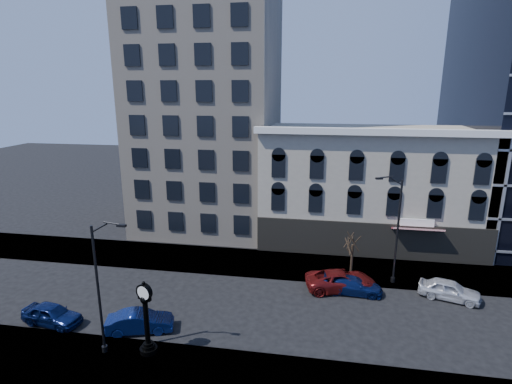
% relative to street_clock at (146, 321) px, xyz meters
% --- Properties ---
extents(ground, '(160.00, 160.00, 0.00)m').
position_rel_street_clock_xyz_m(ground, '(3.07, 6.08, -2.29)').
color(ground, black).
rests_on(ground, ground).
extents(sidewalk_far, '(160.00, 6.00, 0.12)m').
position_rel_street_clock_xyz_m(sidewalk_far, '(3.07, 14.08, -2.23)').
color(sidewalk_far, gray).
rests_on(sidewalk_far, ground).
extents(sidewalk_near, '(160.00, 6.00, 0.12)m').
position_rel_street_clock_xyz_m(sidewalk_near, '(3.07, -1.92, -2.23)').
color(sidewalk_near, gray).
rests_on(sidewalk_near, ground).
extents(cream_tower, '(15.90, 15.40, 42.50)m').
position_rel_street_clock_xyz_m(cream_tower, '(-3.04, 24.96, 17.03)').
color(cream_tower, beige).
rests_on(cream_tower, ground).
extents(victorian_row, '(22.60, 11.19, 12.50)m').
position_rel_street_clock_xyz_m(victorian_row, '(15.07, 21.97, 3.71)').
color(victorian_row, '#AEA48F').
rests_on(victorian_row, ground).
extents(street_clock, '(1.09, 1.09, 4.80)m').
position_rel_street_clock_xyz_m(street_clock, '(0.00, 0.00, 0.00)').
color(street_clock, black).
rests_on(street_clock, sidewalk_near).
extents(street_lamp_near, '(2.27, 0.35, 8.76)m').
position_rel_street_clock_xyz_m(street_lamp_near, '(-2.06, -0.45, 4.44)').
color(street_lamp_near, black).
rests_on(street_lamp_near, sidewalk_near).
extents(street_lamp_far, '(2.38, 0.87, 9.36)m').
position_rel_street_clock_xyz_m(street_lamp_far, '(15.79, 11.90, 4.89)').
color(street_lamp_far, black).
rests_on(street_lamp_far, sidewalk_far).
extents(bare_tree_far, '(2.66, 2.66, 4.57)m').
position_rel_street_clock_xyz_m(bare_tree_far, '(13.03, 12.79, 1.27)').
color(bare_tree_far, '#302318').
rests_on(bare_tree_far, sidewalk_far).
extents(car_near_a, '(4.49, 2.33, 1.46)m').
position_rel_street_clock_xyz_m(car_near_a, '(-7.98, 1.92, -1.56)').
color(car_near_a, '#0C194C').
rests_on(car_near_a, ground).
extents(car_near_b, '(4.70, 2.77, 1.46)m').
position_rel_street_clock_xyz_m(car_near_b, '(-1.55, 2.10, -1.56)').
color(car_near_b, '#0C194C').
rests_on(car_near_b, ground).
extents(car_far_a, '(6.14, 3.79, 1.59)m').
position_rel_street_clock_xyz_m(car_far_a, '(12.06, 10.25, -1.50)').
color(car_far_a, maroon).
rests_on(car_far_a, ground).
extents(car_far_b, '(4.72, 2.09, 1.35)m').
position_rel_street_clock_xyz_m(car_far_b, '(13.00, 9.82, -1.62)').
color(car_far_b, '#0C194C').
rests_on(car_far_b, ground).
extents(car_far_c, '(4.84, 3.08, 1.53)m').
position_rel_street_clock_xyz_m(car_far_c, '(20.35, 10.13, -1.52)').
color(car_far_c, silver).
rests_on(car_far_c, ground).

